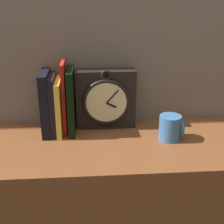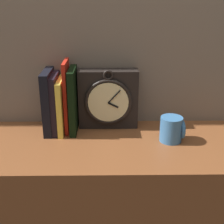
{
  "view_description": "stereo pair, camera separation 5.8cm",
  "coord_description": "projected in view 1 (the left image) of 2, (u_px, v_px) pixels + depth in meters",
  "views": [
    {
      "loc": [
        -0.07,
        -0.92,
        1.19
      ],
      "look_at": [
        0.0,
        0.0,
        0.82
      ],
      "focal_mm": 50.0,
      "sensor_mm": 36.0,
      "label": 1
    },
    {
      "loc": [
        -0.01,
        -0.92,
        1.19
      ],
      "look_at": [
        0.0,
        0.0,
        0.82
      ],
      "focal_mm": 50.0,
      "sensor_mm": 36.0,
      "label": 2
    }
  ],
  "objects": [
    {
      "name": "clock",
      "position": [
        106.0,
        99.0,
        1.13
      ],
      "size": [
        0.21,
        0.08,
        0.22
      ],
      "color": "black",
      "rests_on": "bookshelf"
    },
    {
      "name": "book_slot2_yellow",
      "position": [
        59.0,
        107.0,
        1.09
      ],
      "size": [
        0.02,
        0.14,
        0.19
      ],
      "color": "yellow",
      "rests_on": "bookshelf"
    },
    {
      "name": "book_slot3_red",
      "position": [
        65.0,
        97.0,
        1.09
      ],
      "size": [
        0.01,
        0.12,
        0.25
      ],
      "color": "red",
      "rests_on": "bookshelf"
    },
    {
      "name": "book_slot1_black",
      "position": [
        54.0,
        104.0,
        1.09
      ],
      "size": [
        0.02,
        0.14,
        0.21
      ],
      "color": "black",
      "rests_on": "bookshelf"
    },
    {
      "name": "mug",
      "position": [
        171.0,
        128.0,
        1.05
      ],
      "size": [
        0.08,
        0.07,
        0.09
      ],
      "color": "teal",
      "rests_on": "bookshelf"
    },
    {
      "name": "book_slot4_black",
      "position": [
        71.0,
        101.0,
        1.09
      ],
      "size": [
        0.02,
        0.14,
        0.23
      ],
      "color": "black",
      "rests_on": "bookshelf"
    },
    {
      "name": "book_slot0_black",
      "position": [
        46.0,
        103.0,
        1.08
      ],
      "size": [
        0.03,
        0.14,
        0.22
      ],
      "color": "black",
      "rests_on": "bookshelf"
    }
  ]
}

